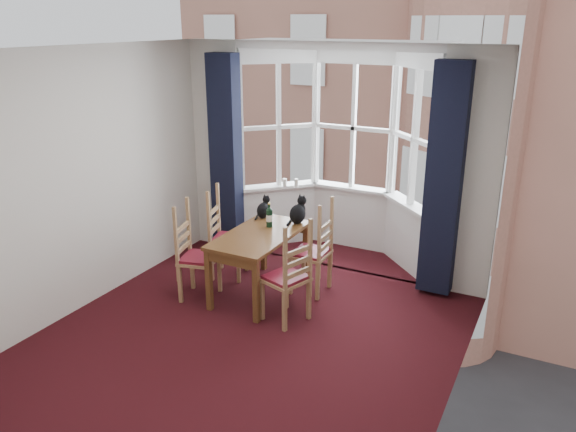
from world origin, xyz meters
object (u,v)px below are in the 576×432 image
Objects in this scene: cat_right at (298,212)px; candle_tall at (285,182)px; cat_left at (264,209)px; chair_left_near at (191,258)px; chair_right_far at (318,255)px; dining_table at (260,242)px; chair_right_near at (292,282)px; chair_left_far at (222,239)px; wine_bottle at (269,216)px; candle_short at (296,183)px.

cat_right reaches higher than candle_tall.
candle_tall is at bearing 102.35° from cat_left.
chair_left_near is 1.45m from chair_right_far.
dining_table is 0.78m from chair_right_near.
chair_left_far is 3.18× the size of wine_bottle.
dining_table is 0.69m from chair_right_far.
cat_right is (-0.39, 0.94, 0.41)m from chair_right_near.
chair_left_near is 1.00× the size of chair_right_near.
dining_table is 3.76× the size of cat_right.
chair_right_near reaches higher than dining_table.
candle_short is (0.16, 0.03, 0.01)m from candle_tall.
candle_short is (-0.27, 1.25, 0.05)m from wine_bottle.
chair_left_far is 1.00× the size of chair_right_far.
dining_table is 1.42× the size of chair_right_near.
wine_bottle is at bearing 1.21° from chair_left_far.
chair_left_near is 3.23× the size of cat_left.
cat_left is at bearing 64.44° from chair_left_near.
chair_right_far is at bearing 8.40° from wine_bottle.
wine_bottle is at bearing 133.10° from chair_right_near.
chair_right_near is (1.30, -0.66, 0.00)m from chair_left_far.
candle_short is (-0.51, 0.98, 0.05)m from cat_right.
chair_right_far is at bearing 30.90° from chair_left_near.
cat_left is (-0.85, 0.93, 0.39)m from chair_right_near.
chair_right_far is at bearing 29.30° from dining_table.
candle_tall is at bearing 109.39° from wine_bottle.
chair_left_near is 3.18× the size of wine_bottle.
chair_left_far is at bearing 161.47° from dining_table.
chair_right_far is 3.18× the size of wine_bottle.
cat_right is at bearing 46.02° from chair_left_near.
cat_right is (0.91, 0.28, 0.41)m from chair_left_far.
chair_right_far is at bearing -11.76° from cat_left.
chair_right_near is at bearing -0.78° from chair_left_near.
chair_right_far is (0.58, 0.33, -0.18)m from dining_table.
dining_table is 11.39× the size of candle_short.
chair_left_far is at bearing 153.08° from chair_right_near.
wine_bottle is at bearing -49.39° from cat_left.
dining_table is 0.73m from chair_left_far.
candle_tall is (0.22, 1.88, 0.45)m from chair_left_near.
chair_left_near and chair_left_far have the same top height.
dining_table is at bearing -114.74° from cat_right.
cat_right is at bearing 2.02° from cat_left.
wine_bottle reaches higher than dining_table.
wine_bottle is (0.67, 0.01, 0.40)m from chair_left_far.
chair_left_far reaches higher than dining_table.
chair_right_near is at bearing -67.58° from cat_right.
chair_right_far is 8.93× the size of candle_tall.
chair_left_far is 2.66× the size of cat_right.
chair_left_far is at bearing -178.79° from wine_bottle.
chair_left_far is at bearing -149.20° from cat_left.
chair_left_far is 8.93× the size of candle_tall.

